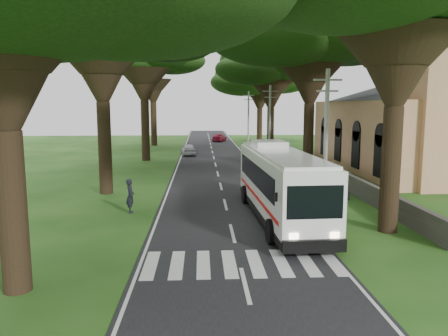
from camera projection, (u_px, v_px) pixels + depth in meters
ground at (236, 247)px, 18.69m from camera, size 140.00×140.00×0.00m
road at (216, 166)px, 43.39m from camera, size 8.00×120.00×0.04m
crosswalk at (240, 264)px, 16.71m from camera, size 8.00×3.00×0.01m
property_wall at (308, 161)px, 42.79m from camera, size 0.35×50.00×1.20m
church at (410, 117)px, 40.21m from camera, size 14.00×24.00×11.60m
pole_near at (326, 139)px, 24.30m from camera, size 1.60×0.24×8.00m
pole_mid at (270, 123)px, 44.07m from camera, size 1.60×0.24×8.00m
pole_far at (248, 118)px, 63.83m from camera, size 1.60×0.24×8.00m
tree_l_mida at (99, 2)px, 28.31m from camera, size 13.08×13.08×15.63m
tree_l_midb at (143, 37)px, 46.06m from camera, size 13.27×13.27×16.17m
tree_l_far at (152, 57)px, 63.82m from camera, size 13.01×13.01×15.93m
tree_r_mida at (311, 27)px, 37.06m from camera, size 16.34×16.34×16.12m
tree_r_midb at (271, 62)px, 55.00m from camera, size 13.11×13.11×14.31m
tree_r_far at (260, 76)px, 72.93m from camera, size 15.22×15.22×14.09m
coach_bus at (280, 183)px, 23.06m from camera, size 3.29×12.42×3.63m
distant_car_a at (188, 149)px, 52.51m from camera, size 2.19×4.32×1.41m
distant_car_c at (219, 137)px, 72.55m from camera, size 2.83×4.67×1.26m
pedestrian at (130, 196)px, 24.54m from camera, size 0.62×0.80×1.93m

